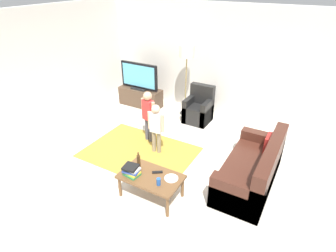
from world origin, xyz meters
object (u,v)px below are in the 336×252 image
Objects in this scene: plate at (171,178)px; couch at (255,171)px; child_center at (156,125)px; tv_stand at (141,97)px; coffee_table at (151,178)px; bottle at (139,161)px; floor_lamp at (187,55)px; armchair at (199,110)px; child_near_tv at (148,112)px; tv_remote at (157,172)px; soda_can at (159,182)px; book_stack at (132,170)px; tv at (139,76)px.

couch is at bearing 44.18° from plate.
tv_stand is at bearing 132.39° from child_center.
bottle is (-0.30, 0.10, 0.17)m from coffee_table.
armchair is at bearing -21.99° from floor_lamp.
child_center is 1.11m from bottle.
plate is (1.32, -1.36, -0.26)m from child_near_tv.
tv_stand is 0.67× the size of couch.
tv_remote is 0.30m from soda_can.
child_near_tv is (-2.38, 0.33, 0.40)m from couch.
child_near_tv is at bearing -49.98° from tv_stand.
plate is at bearing 20.50° from book_stack.
child_center is (-0.18, -1.71, 0.34)m from armchair.
child_center is 8.85× the size of soda_can.
coffee_table is 3.47× the size of bottle.
tv_remote is at bearing -50.72° from tv.
child_near_tv is 1.80m from coffee_table.
couch is 1.49m from plate.
armchair is 2.79m from tv_remote.
couch is 1.72m from soda_can.
book_stack reaches higher than tv_remote.
book_stack is (0.72, -1.59, -0.19)m from child_near_tv.
armchair reaches higher than bottle.
couch is 3.24m from floor_lamp.
plate is (0.76, -2.76, 0.13)m from armchair.
floor_lamp is at bearing 140.00° from couch.
floor_lamp is 8.09× the size of plate.
plate is (0.60, 0.23, -0.08)m from book_stack.
tv_stand is 10.00× the size of soda_can.
armchair is (-1.82, 1.73, 0.01)m from couch.
couch is (3.59, -1.77, 0.05)m from tv_stand.
tv_remote is (0.96, -2.93, -1.11)m from floor_lamp.
bottle is at bearing 161.57° from coffee_table.
coffee_table is (2.21, -2.90, 0.13)m from tv_stand.
floor_lamp is at bearing 7.57° from tv.
child_center reaches higher than armchair.
soda_can is (0.50, 0.01, -0.02)m from book_stack.
armchair reaches higher than book_stack.
tv_stand is 1.78m from armchair.
child_center is 1.53m from soda_can.
floor_lamp is 14.83× the size of soda_can.
armchair reaches higher than coffee_table.
tv is at bearing -90.00° from tv_stand.
child_center is at bearing 88.32° from tv_remote.
book_stack is at bearing -85.39° from bottle.
tv_remote is (2.26, -2.78, 0.19)m from tv_stand.
floor_lamp reaches higher than armchair.
bottle is (0.61, -2.95, -1.00)m from floor_lamp.
tv_stand is 4.27× the size of book_stack.
tv_remote is at bearing 36.45° from book_stack.
armchair is at bearing -1.27° from tv_stand.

